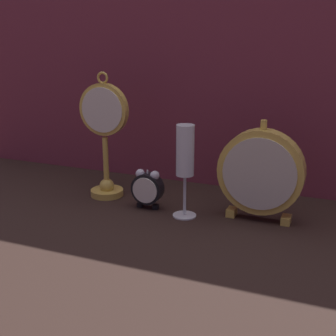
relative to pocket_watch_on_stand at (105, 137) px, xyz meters
name	(u,v)px	position (x,y,z in m)	size (l,w,h in m)	color
ground_plane	(154,227)	(0.19, -0.14, -0.15)	(4.00, 4.00, 0.00)	black
fabric_backdrop_drape	(204,47)	(0.19, 0.19, 0.21)	(1.43, 0.01, 0.73)	brown
pocket_watch_on_stand	(105,137)	(0.00, 0.00, 0.00)	(0.13, 0.08, 0.31)	gold
alarm_clock_twin_bell	(147,187)	(0.13, -0.04, -0.10)	(0.07, 0.03, 0.10)	black
mantel_clock_silver	(261,173)	(0.39, -0.01, -0.04)	(0.19, 0.04, 0.23)	gold
champagne_flute	(185,158)	(0.23, -0.05, -0.01)	(0.05, 0.05, 0.21)	silver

